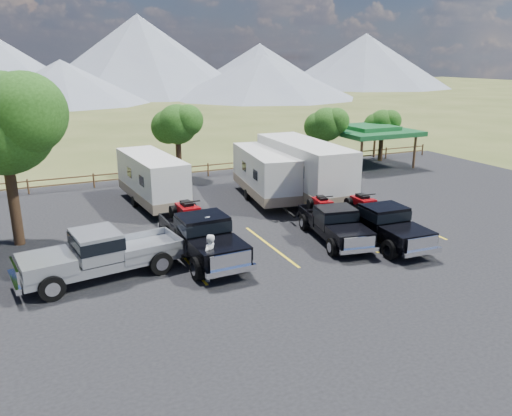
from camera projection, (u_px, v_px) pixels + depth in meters
name	position (u px, v px, depth m)	size (l,w,h in m)	color
ground	(358.00, 272.00, 20.22)	(320.00, 320.00, 0.00)	#404D20
asphalt_lot	(319.00, 247.00, 22.83)	(44.00, 34.00, 0.04)	black
stall_lines	(308.00, 239.00, 23.70)	(12.12, 5.50, 0.01)	yellow
tree_big_nw	(1.00, 124.00, 21.53)	(5.54, 5.18, 7.84)	black
tree_ne_a	(326.00, 125.00, 37.59)	(3.11, 2.92, 4.76)	black
tree_ne_b	(382.00, 124.00, 40.92)	(2.77, 2.59, 4.27)	black
tree_north	(177.00, 125.00, 34.90)	(3.46, 3.24, 5.25)	black
rail_fence	(234.00, 166.00, 36.97)	(36.12, 0.12, 1.00)	brown
pavilion	(370.00, 131.00, 39.36)	(6.20, 6.20, 3.22)	brown
mountain_range	(41.00, 60.00, 107.39)	(209.00, 71.00, 20.00)	gray
rig_left	(201.00, 234.00, 21.43)	(2.47, 6.53, 2.16)	black
rig_center	(333.00, 222.00, 23.45)	(2.63, 5.72, 1.84)	black
rig_right	(381.00, 222.00, 23.25)	(2.33, 6.03, 1.98)	black
trailer_left	(152.00, 180.00, 28.66)	(2.78, 8.57, 2.96)	silver
trailer_center	(265.00, 175.00, 29.91)	(3.16, 8.64, 2.99)	silver
trailer_right	(304.00, 170.00, 29.68)	(2.95, 10.21, 3.54)	silver
pickup_silver	(101.00, 253.00, 19.38)	(6.66, 3.01, 1.93)	#A6AAAF
person_a	(210.00, 258.00, 19.14)	(0.68, 0.45, 1.87)	#B8B8B8
person_b	(209.00, 239.00, 21.00)	(0.95, 0.74, 1.96)	gray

